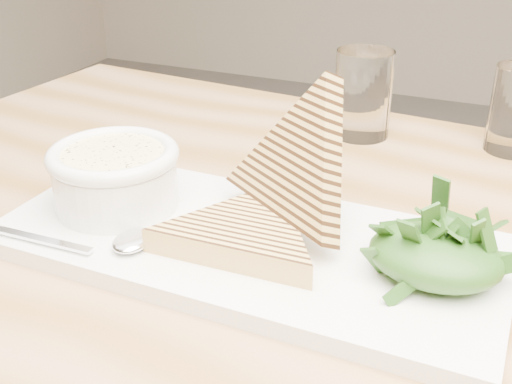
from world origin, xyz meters
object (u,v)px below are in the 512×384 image
at_px(table_top, 290,249).
at_px(glass_near, 363,94).
at_px(soup_bowl, 116,184).
at_px(platter, 247,244).

bearing_deg(table_top, glass_near, 91.31).
bearing_deg(glass_near, table_top, -88.69).
height_order(soup_bowl, glass_near, glass_near).
bearing_deg(platter, table_top, 65.59).
bearing_deg(soup_bowl, glass_near, 63.86).
height_order(table_top, glass_near, glass_near).
distance_m(platter, soup_bowl, 0.14).
bearing_deg(glass_near, platter, -93.00).
height_order(table_top, soup_bowl, soup_bowl).
relative_size(table_top, glass_near, 10.10).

